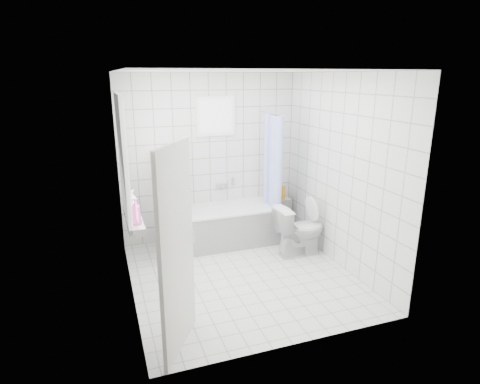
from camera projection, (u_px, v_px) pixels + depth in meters
name	position (u px, v px, depth m)	size (l,w,h in m)	color
ground	(242.00, 276.00, 5.31)	(3.00, 3.00, 0.00)	white
ceiling	(242.00, 71.00, 4.58)	(3.00, 3.00, 0.00)	white
wall_back	(210.00, 158.00, 6.30)	(2.80, 0.02, 2.60)	white
wall_front	(299.00, 221.00, 3.59)	(2.80, 0.02, 2.60)	white
wall_left	(125.00, 191.00, 4.50)	(0.02, 3.00, 2.60)	white
wall_right	(340.00, 172.00, 5.39)	(0.02, 3.00, 2.60)	white
window_left	(125.00, 160.00, 4.70)	(0.01, 0.90, 1.40)	white
window_back	(216.00, 116.00, 6.11)	(0.50, 0.01, 0.50)	white
window_sill	(134.00, 219.00, 4.92)	(0.18, 1.02, 0.08)	white
door	(177.00, 252.00, 3.66)	(0.04, 0.80, 2.00)	silver
bathtub	(222.00, 226.00, 6.27)	(1.69, 0.77, 0.58)	white
partition_wall	(163.00, 205.00, 5.80)	(0.15, 0.85, 1.50)	white
tiled_ledge	(278.00, 214.00, 6.85)	(0.40, 0.24, 0.55)	white
toilet	(300.00, 230.00, 5.86)	(0.42, 0.74, 0.76)	white
curtain_rod	(271.00, 114.00, 6.02)	(0.02, 0.02, 0.80)	silver
shower_curtain	(274.00, 174.00, 6.15)	(0.14, 0.48, 1.78)	#536CF4
tub_faucet	(222.00, 185.00, 6.45)	(0.18, 0.06, 0.06)	silver
sill_bottles	(134.00, 208.00, 4.74)	(0.16, 0.57, 0.31)	#3296E4
ledge_bottles	(279.00, 192.00, 6.72)	(0.18, 0.19, 0.27)	#FFA21A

